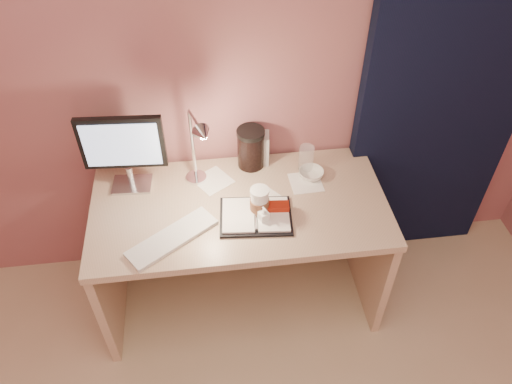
{
  "coord_description": "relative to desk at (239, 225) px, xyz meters",
  "views": [
    {
      "loc": [
        -0.13,
        -0.27,
        2.4
      ],
      "look_at": [
        0.07,
        1.33,
        0.85
      ],
      "focal_mm": 35.0,
      "sensor_mm": 36.0,
      "label": 1
    }
  ],
  "objects": [
    {
      "name": "keyboard",
      "position": [
        -0.32,
        -0.25,
        0.23
      ],
      "size": [
        0.42,
        0.34,
        0.02
      ],
      "primitive_type": "cube",
      "rotation": [
        0.0,
        0.0,
        0.6
      ],
      "color": "silver",
      "rests_on": "desk"
    },
    {
      "name": "paper_b",
      "position": [
        0.34,
        0.04,
        0.23
      ],
      "size": [
        0.16,
        0.16,
        0.0
      ],
      "primitive_type": "cube",
      "rotation": [
        0.0,
        0.0,
        0.04
      ],
      "color": "white",
      "rests_on": "desk"
    },
    {
      "name": "paper_a",
      "position": [
        0.13,
        -0.06,
        0.23
      ],
      "size": [
        0.2,
        0.2,
        0.0
      ],
      "primitive_type": "cube",
      "rotation": [
        0.0,
        0.0,
        0.68
      ],
      "color": "white",
      "rests_on": "desk"
    },
    {
      "name": "lotion_bottle",
      "position": [
        0.1,
        -0.2,
        0.27
      ],
      "size": [
        0.06,
        0.06,
        0.09
      ],
      "primitive_type": "imported",
      "rotation": [
        0.0,
        0.0,
        0.41
      ],
      "color": "white",
      "rests_on": "desk"
    },
    {
      "name": "room",
      "position": [
        0.95,
        0.24,
        0.63
      ],
      "size": [
        3.5,
        3.5,
        3.5
      ],
      "color": "#C6B28E",
      "rests_on": "ground"
    },
    {
      "name": "dark_jar",
      "position": [
        0.09,
        0.21,
        0.32
      ],
      "size": [
        0.14,
        0.14,
        0.19
      ],
      "primitive_type": "cylinder",
      "color": "black",
      "rests_on": "desk"
    },
    {
      "name": "clear_cup",
      "position": [
        0.36,
        0.14,
        0.29
      ],
      "size": [
        0.08,
        0.08,
        0.13
      ],
      "primitive_type": "cylinder",
      "color": "white",
      "rests_on": "desk"
    },
    {
      "name": "product_box",
      "position": [
        0.13,
        0.23,
        0.31
      ],
      "size": [
        0.12,
        0.11,
        0.17
      ],
      "primitive_type": "cube",
      "rotation": [
        0.0,
        0.0,
        -0.14
      ],
      "color": "silver",
      "rests_on": "desk"
    },
    {
      "name": "desk_lamp",
      "position": [
        -0.23,
        0.03,
        0.5
      ],
      "size": [
        0.15,
        0.27,
        0.44
      ],
      "rotation": [
        0.0,
        0.0,
        0.3
      ],
      "color": "silver",
      "rests_on": "desk"
    },
    {
      "name": "desk",
      "position": [
        0.0,
        0.0,
        0.0
      ],
      "size": [
        1.4,
        0.7,
        0.73
      ],
      "color": "#CBAC8F",
      "rests_on": "ground"
    },
    {
      "name": "monitor",
      "position": [
        -0.51,
        0.12,
        0.47
      ],
      "size": [
        0.38,
        0.15,
        0.41
      ],
      "rotation": [
        0.0,
        0.0,
        -0.07
      ],
      "color": "silver",
      "rests_on": "desk"
    },
    {
      "name": "paper_c",
      "position": [
        -0.11,
        0.11,
        0.23
      ],
      "size": [
        0.22,
        0.22,
        0.0
      ],
      "primitive_type": "cube",
      "rotation": [
        0.0,
        0.0,
        0.58
      ],
      "color": "white",
      "rests_on": "desk"
    },
    {
      "name": "planner",
      "position": [
        0.07,
        -0.16,
        0.24
      ],
      "size": [
        0.35,
        0.27,
        0.05
      ],
      "rotation": [
        0.0,
        0.0,
        -0.09
      ],
      "color": "black",
      "rests_on": "desk"
    },
    {
      "name": "bowl",
      "position": [
        0.37,
        0.08,
        0.25
      ],
      "size": [
        0.14,
        0.14,
        0.04
      ],
      "primitive_type": "imported",
      "rotation": [
        0.0,
        0.0,
        -0.17
      ],
      "color": "white",
      "rests_on": "desk"
    },
    {
      "name": "coffee_cup",
      "position": [
        0.09,
        -0.14,
        0.29
      ],
      "size": [
        0.09,
        0.09,
        0.14
      ],
      "color": "white",
      "rests_on": "desk"
    }
  ]
}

